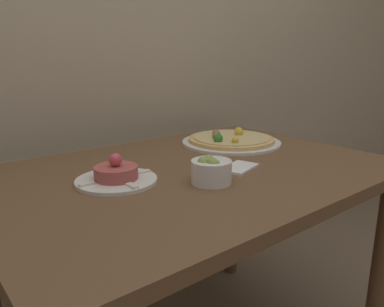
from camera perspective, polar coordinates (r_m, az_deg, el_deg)
The scene contains 5 objects.
dining_table at distance 1.15m, azimuth 0.23°, elevation -6.94°, with size 1.18×0.83×0.73m.
pizza_plate at distance 1.43m, azimuth 5.97°, elevation 2.04°, with size 0.37×0.37×0.06m.
tartare_plate at distance 1.01m, azimuth -11.47°, elevation -3.35°, with size 0.22×0.22×0.08m.
small_bowl at distance 0.98m, azimuth 2.93°, elevation -2.57°, with size 0.11×0.11×0.07m.
napkin at distance 1.12m, azimuth 7.21°, elevation -2.16°, with size 0.14×0.11×0.01m.
Camera 1 is at (-0.68, -0.41, 1.05)m, focal length 35.00 mm.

